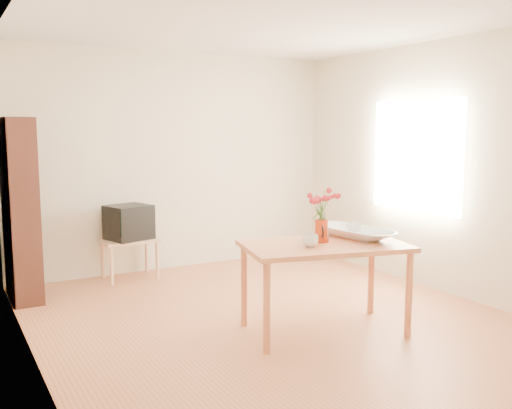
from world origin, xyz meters
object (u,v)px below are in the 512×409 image
table (325,254)px  pitcher (321,232)px  bowl (355,209)px  television (128,222)px  mug (310,241)px

table → pitcher: size_ratio=7.65×
bowl → television: 2.72m
table → mug: 0.23m
pitcher → television: (-0.93, 2.39, -0.18)m
mug → television: mug is taller
mug → television: size_ratio=0.24×
mug → bowl: (0.56, 0.14, 0.20)m
bowl → television: bowl is taller
table → bowl: (0.39, 0.10, 0.34)m
table → bowl: bearing=26.8°
mug → bowl: size_ratio=0.24×
bowl → television: size_ratio=1.00×
table → television: 2.63m
mug → television: (-0.73, 2.51, -0.14)m
pitcher → mug: 0.23m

